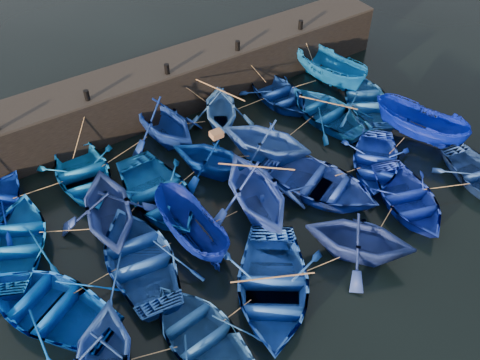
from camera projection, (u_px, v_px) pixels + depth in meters
ground at (283, 239)px, 21.53m from camera, size 120.00×120.00×0.00m
quay_wall at (162, 89)px, 27.03m from camera, size 26.00×2.50×2.50m
quay_top at (159, 66)px, 26.13m from camera, size 26.00×2.50×0.12m
bollard_1 at (87, 95)px, 23.80m from camera, size 0.24×0.24×0.50m
bollard_2 at (167, 69)px, 25.37m from camera, size 0.24×0.24×0.50m
bollard_3 at (238, 46)px, 26.93m from camera, size 0.24×0.24×0.50m
bollard_4 at (301, 25)px, 28.50m from camera, size 0.24×0.24×0.50m
boat_1 at (83, 174)px, 23.51m from camera, size 4.08×5.33×1.03m
boat_2 at (163, 120)px, 25.27m from camera, size 4.47×4.97×2.33m
boat_3 at (221, 108)px, 26.23m from camera, size 4.76×4.98×2.04m
boat_4 at (279, 94)px, 28.04m from camera, size 3.21×4.47×0.92m
boat_5 at (329, 69)px, 28.87m from camera, size 2.43×5.15×1.92m
boat_6 at (16, 242)px, 20.71m from camera, size 5.51×6.20×1.06m
boat_7 at (108, 208)px, 21.05m from camera, size 5.04×5.51×2.46m
boat_8 at (158, 194)px, 22.57m from camera, size 3.85×5.37×1.11m
boat_9 at (211, 157)px, 23.64m from camera, size 4.84×4.98×2.00m
boat_10 at (266, 139)px, 24.29m from camera, size 5.50×5.67×2.28m
boat_11 at (327, 111)px, 26.89m from camera, size 3.97×5.19×1.00m
boat_12 at (368, 101)px, 27.51m from camera, size 5.46×6.03×1.02m
boat_13 at (49, 305)px, 18.63m from camera, size 6.09×6.66×1.13m
boat_14 at (140, 258)px, 20.14m from camera, size 4.47×5.80×1.12m
boat_15 at (191, 228)px, 20.81m from camera, size 1.94×4.47×1.69m
boat_16 at (256, 190)px, 21.72m from camera, size 4.99×5.53×2.55m
boat_17 at (319, 183)px, 23.03m from camera, size 5.78×6.54×1.12m
boat_18 at (375, 162)px, 24.18m from camera, size 5.48×5.46×0.94m
boat_19 at (419, 126)px, 25.41m from camera, size 3.46×4.94×1.79m
boat_21 at (201, 334)px, 17.89m from camera, size 3.95×5.13×0.99m
boat_22 at (272, 288)px, 19.13m from camera, size 6.47×6.89×1.16m
boat_23 at (360, 238)px, 20.13m from camera, size 5.47×5.53×2.21m
boat_24 at (408, 199)px, 22.48m from camera, size 4.53×5.40×0.96m
wooden_crate at (216, 134)px, 22.96m from camera, size 0.52×0.43×0.28m
mooring_ropes at (217, 155)px, 23.93m from camera, size 18.09×11.80×2.10m
loose_oars at (270, 149)px, 22.89m from camera, size 10.77×11.83×1.61m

